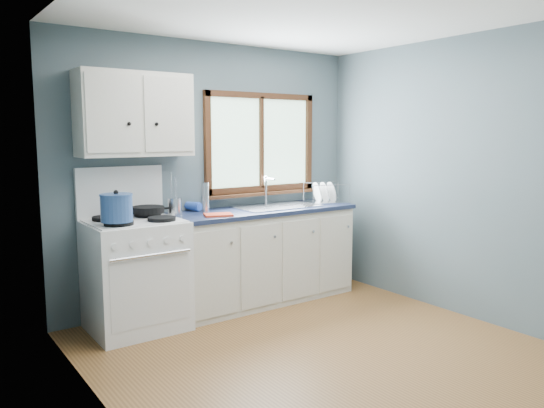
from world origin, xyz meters
TOP-DOWN VIEW (x-y plane):
  - floor at (0.00, 0.00)m, footprint 3.20×3.60m
  - ceiling at (0.00, 0.00)m, footprint 3.20×3.60m
  - wall_back at (0.00, 1.81)m, footprint 3.20×0.02m
  - wall_left at (-1.61, 0.00)m, footprint 0.02×3.60m
  - wall_right at (1.61, 0.00)m, footprint 0.02×3.60m
  - gas_range at (-0.95, 1.47)m, footprint 0.76×0.69m
  - base_cabinets at (0.36, 1.49)m, footprint 1.85×0.60m
  - countertop at (0.36, 1.49)m, footprint 1.89×0.64m
  - sink at (0.54, 1.49)m, footprint 0.84×0.46m
  - window at (0.54, 1.77)m, footprint 1.36×0.10m
  - upper_cabinets at (-0.85, 1.63)m, footprint 0.95×0.35m
  - skillet at (-0.77, 1.60)m, footprint 0.43×0.30m
  - stockpot at (-1.15, 1.31)m, footprint 0.31×0.31m
  - utensil_crock at (-0.53, 1.58)m, footprint 0.16×0.16m
  - thermos at (-0.23, 1.56)m, footprint 0.08×0.08m
  - soap_bottle at (-0.25, 1.64)m, footprint 0.11×0.11m
  - dish_towel at (-0.23, 1.33)m, footprint 0.29×0.25m
  - dish_rack at (1.14, 1.46)m, footprint 0.50×0.44m

SIDE VIEW (x-z plane):
  - floor at x=0.00m, z-range -0.02..0.00m
  - base_cabinets at x=0.36m, z-range -0.03..0.85m
  - gas_range at x=-0.95m, z-range -0.19..1.17m
  - sink at x=0.54m, z-range 0.64..1.08m
  - countertop at x=0.36m, z-range 0.88..0.92m
  - dish_towel at x=-0.23m, z-range 0.92..0.94m
  - dish_rack at x=1.14m, z-range 0.87..1.09m
  - skillet at x=-0.77m, z-range 0.96..1.02m
  - utensil_crock at x=-0.53m, z-range 0.81..1.19m
  - soap_bottle at x=-0.25m, z-range 0.92..1.15m
  - thermos at x=-0.23m, z-range 0.92..1.20m
  - stockpot at x=-1.15m, z-range 0.95..1.19m
  - wall_back at x=0.00m, z-range 0.00..2.50m
  - wall_left at x=-1.61m, z-range 0.00..2.50m
  - wall_right at x=1.61m, z-range 0.00..2.50m
  - window at x=0.54m, z-range 0.96..1.99m
  - upper_cabinets at x=-0.85m, z-range 1.45..2.15m
  - ceiling at x=0.00m, z-range 2.50..2.52m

